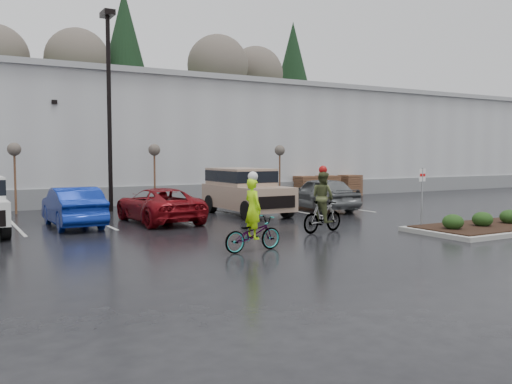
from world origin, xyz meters
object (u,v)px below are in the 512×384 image
sapling_west (14,153)px  cyclist_olive (323,208)px  suv_tan (247,192)px  car_grey (321,194)px  fire_lane_sign (422,191)px  sapling_east (280,153)px  cyclist_hivis (253,227)px  pallet_stack_a (305,187)px  pallet_stack_c (350,185)px  pallet_stack_b (327,186)px  lamppost (109,89)px  sapling_mid (154,153)px  car_red (159,205)px  car_blue (73,207)px

sapling_west → cyclist_olive: size_ratio=1.40×
suv_tan → car_grey: size_ratio=1.10×
fire_lane_sign → suv_tan: 7.95m
car_grey → cyclist_olive: bearing=59.0°
sapling_east → cyclist_hivis: size_ratio=1.45×
pallet_stack_a → pallet_stack_c: 3.50m
pallet_stack_b → suv_tan: (-9.37, -6.44, 0.35)m
lamppost → sapling_mid: 4.00m
pallet_stack_b → car_red: bearing=-152.8°
sapling_west → fire_lane_sign: (11.80, -12.80, -1.32)m
pallet_stack_c → cyclist_hivis: 21.10m
pallet_stack_a → lamppost: bearing=-170.9°
sapling_east → fire_lane_sign: (-2.20, -12.80, -1.32)m
sapling_mid → suv_tan: sapling_mid is taller
pallet_stack_b → car_blue: 18.11m
suv_tan → pallet_stack_c: bearing=30.0°
sapling_east → sapling_mid: bearing=180.0°
lamppost → pallet_stack_a: 13.61m
sapling_west → cyclist_hivis: bearing=-71.0°
pallet_stack_b → cyclist_olive: cyclist_olive is taller
car_blue → car_red: size_ratio=0.92×
lamppost → cyclist_hivis: (0.61, -12.44, -5.00)m
sapling_west → car_grey: bearing=-23.5°
pallet_stack_c → cyclist_hivis: bearing=-136.8°
pallet_stack_b → cyclist_hivis: (-13.59, -14.44, 0.01)m
sapling_east → pallet_stack_c: 6.42m
car_grey → pallet_stack_c: bearing=-132.5°
pallet_stack_a → car_blue: size_ratio=0.30×
sapling_west → sapling_east: bearing=0.0°
car_blue → cyclist_olive: bearing=140.2°
car_red → cyclist_hivis: size_ratio=2.21×
sapling_mid → cyclist_olive: bearing=-80.4°
suv_tan → car_grey: (3.96, -0.12, -0.24)m
car_blue → suv_tan: size_ratio=0.88×
car_red → cyclist_olive: bearing=123.5°
lamppost → fire_lane_sign: size_ratio=4.19×
sapling_west → car_grey: 14.08m
suv_tan → sapling_west: bearing=148.4°
pallet_stack_b → car_blue: car_blue is taller
cyclist_hivis → fire_lane_sign: bearing=-90.7°
pallet_stack_b → pallet_stack_c: bearing=0.0°
sapling_mid → pallet_stack_c: (13.50, 1.00, -2.05)m
fire_lane_sign → sapling_mid: bearing=112.5°
sapling_west → pallet_stack_c: size_ratio=2.37×
pallet_stack_a → car_blue: 16.54m
lamppost → car_blue: (-2.64, -4.66, -4.95)m
cyclist_olive → cyclist_hivis: bearing=106.3°
sapling_mid → sapling_east: same height
pallet_stack_c → car_blue: car_blue is taller
suv_tan → car_grey: bearing=-1.8°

